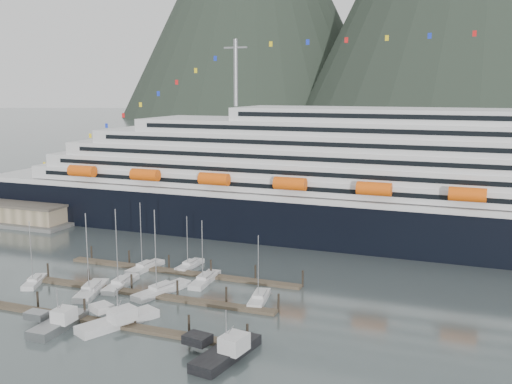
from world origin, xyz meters
TOP-DOWN VIEW (x-y plane):
  - ground at (0.00, 0.00)m, footprint 1600.00×1600.00m
  - cruise_ship at (30.03, 54.94)m, footprint 210.00×30.40m
  - warehouse at (-72.00, 42.00)m, footprint 46.00×20.00m
  - dock_near at (-4.93, -9.95)m, footprint 48.18×2.28m
  - dock_mid at (-4.93, 3.05)m, footprint 48.18×2.28m
  - dock_far at (-4.93, 16.05)m, footprint 48.18×2.28m
  - sailboat_a at (-26.33, 0.86)m, footprint 5.07×8.05m
  - sailboat_b at (-11.11, 5.39)m, footprint 3.90×10.26m
  - sailboat_c at (-13.76, 0.49)m, footprint 5.78×10.86m
  - sailboat_d at (-2.60, 5.04)m, footprint 5.95×12.03m
  - sailboat_e at (-12.44, 15.63)m, footprint 3.44×9.70m
  - sailboat_f at (-5.00, 19.99)m, footprint 2.58×8.08m
  - sailboat_g at (1.73, 13.01)m, footprint 3.23×10.22m
  - sailboat_h at (14.45, 7.48)m, footprint 3.83×8.73m
  - trawler_b at (-9.09, -13.76)m, footprint 7.89×10.35m
  - trawler_c at (-1.54, -9.67)m, footprint 10.46×12.85m
  - trawler_d at (17.86, -13.71)m, footprint 9.37×12.59m

SIDE VIEW (x-z plane):
  - ground at x=0.00m, z-range 0.00..0.00m
  - dock_near at x=-4.93m, z-range -1.29..1.91m
  - dock_mid at x=-4.93m, z-range -1.29..1.91m
  - dock_far at x=-4.93m, z-range -1.29..1.91m
  - sailboat_f at x=-5.00m, z-range -5.02..5.81m
  - sailboat_a at x=-26.33m, z-range -5.67..6.47m
  - sailboat_g at x=1.73m, z-range -5.66..6.46m
  - sailboat_h at x=14.45m, z-range -5.52..6.33m
  - sailboat_e at x=-12.44m, z-range -6.49..7.33m
  - sailboat_b at x=-11.11m, z-range -6.93..7.78m
  - sailboat_d at x=-2.60m, z-range -7.24..8.10m
  - sailboat_c at x=-13.76m, z-range -6.96..7.84m
  - trawler_c at x=-1.54m, z-range -2.37..4.06m
  - trawler_b at x=-9.09m, z-range -2.46..4.19m
  - trawler_d at x=17.86m, z-range -2.71..4.55m
  - warehouse at x=-72.00m, z-range -0.65..5.15m
  - cruise_ship at x=30.03m, z-range -13.11..37.19m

